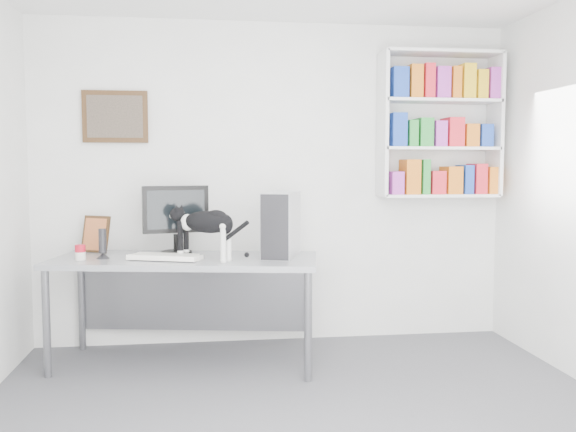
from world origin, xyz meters
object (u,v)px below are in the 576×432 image
(soup_can, at_px, (80,252))
(bookshelf, at_px, (440,125))
(speaker, at_px, (103,243))
(cat, at_px, (206,234))
(pc_tower, at_px, (281,224))
(desk, at_px, (186,311))
(keyboard, at_px, (165,257))
(leaning_print, at_px, (96,233))
(monitor, at_px, (176,219))

(soup_can, bearing_deg, bookshelf, 8.62)
(speaker, bearing_deg, soup_can, -171.37)
(speaker, height_order, cat, cat)
(pc_tower, bearing_deg, speaker, -164.27)
(pc_tower, distance_m, speaker, 1.33)
(desk, distance_m, pc_tower, 0.97)
(keyboard, height_order, pc_tower, pc_tower)
(keyboard, distance_m, cat, 0.34)
(bookshelf, xyz_separation_m, leaning_print, (-2.84, -0.06, -0.88))
(desk, bearing_deg, monitor, 120.35)
(desk, relative_size, pc_tower, 4.03)
(desk, bearing_deg, pc_tower, 8.30)
(bookshelf, distance_m, desk, 2.61)
(monitor, bearing_deg, keyboard, -115.45)
(soup_can, xyz_separation_m, cat, (0.91, -0.13, 0.13))
(leaning_print, bearing_deg, desk, 2.62)
(monitor, xyz_separation_m, pc_tower, (0.80, -0.22, -0.03))
(speaker, distance_m, leaning_print, 0.35)
(pc_tower, bearing_deg, soup_can, -162.24)
(pc_tower, relative_size, leaning_print, 1.61)
(leaning_print, height_order, soup_can, leaning_print)
(cat, bearing_deg, speaker, -158.50)
(keyboard, bearing_deg, pc_tower, 23.70)
(desk, xyz_separation_m, soup_can, (-0.75, -0.01, 0.46))
(soup_can, height_order, cat, cat)
(leaning_print, bearing_deg, speaker, -42.29)
(leaning_print, bearing_deg, monitor, 15.22)
(monitor, relative_size, pc_tower, 1.11)
(leaning_print, relative_size, cat, 0.50)
(bookshelf, height_order, keyboard, bookshelf)
(bookshelf, height_order, speaker, bookshelf)
(bookshelf, bearing_deg, keyboard, -167.19)
(pc_tower, distance_m, soup_can, 1.49)
(pc_tower, distance_m, leaning_print, 1.49)
(leaning_print, relative_size, soup_can, 2.73)
(monitor, height_order, leaning_print, monitor)
(desk, xyz_separation_m, keyboard, (-0.14, -0.09, 0.43))
(desk, relative_size, leaning_print, 6.50)
(desk, distance_m, leaning_print, 0.97)
(keyboard, bearing_deg, desk, 52.28)
(bookshelf, relative_size, speaker, 5.36)
(desk, height_order, cat, cat)
(bookshelf, bearing_deg, cat, -164.00)
(pc_tower, bearing_deg, monitor, -177.35)
(bookshelf, xyz_separation_m, cat, (-1.98, -0.57, -0.84))
(monitor, bearing_deg, soup_can, -175.39)
(keyboard, height_order, soup_can, soup_can)
(desk, xyz_separation_m, leaning_print, (-0.71, 0.37, 0.56))
(monitor, relative_size, speaker, 2.34)
(desk, distance_m, soup_can, 0.89)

